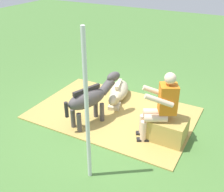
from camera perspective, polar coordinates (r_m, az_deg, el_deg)
ground_plane at (r=5.63m, az=-0.54°, el=-5.03°), size 24.00×24.00×0.00m
hay_patch at (r=5.85m, az=0.23°, el=-3.54°), size 3.31×2.21×0.02m
hay_bale at (r=5.08m, az=11.44°, el=-6.81°), size 0.65×0.53×0.43m
person_seated at (r=4.81m, az=10.13°, el=-1.77°), size 0.72×0.60×1.31m
pony_standing at (r=5.28m, az=-4.44°, el=-0.36°), size 0.64×1.30×0.94m
pony_lying at (r=6.32m, az=1.32°, el=0.84°), size 0.64×1.36×0.42m
tent_pole_left at (r=3.72m, az=-5.24°, el=-3.09°), size 0.06×0.06×2.30m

